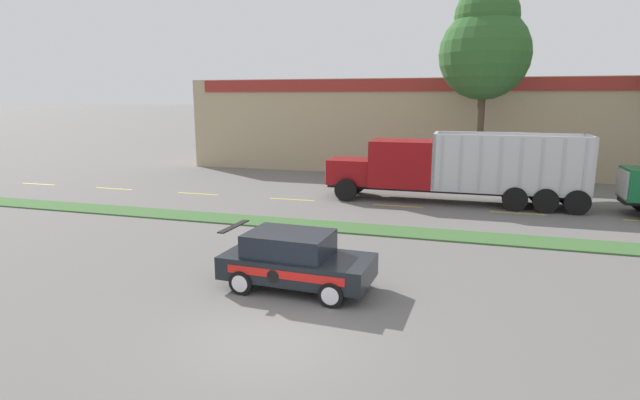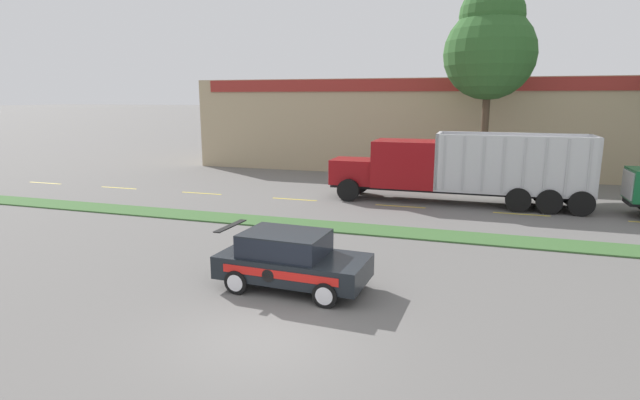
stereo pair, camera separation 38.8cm
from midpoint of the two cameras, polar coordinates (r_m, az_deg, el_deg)
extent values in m
plane|color=slate|center=(11.39, -5.25, -15.03)|extent=(600.00, 600.00, 0.00)
cube|color=#3D6633|center=(19.71, 5.33, -3.33)|extent=(120.00, 1.58, 0.06)
cube|color=yellow|center=(34.53, -28.62, 1.72)|extent=(2.40, 0.14, 0.01)
cube|color=yellow|center=(30.87, -21.66, 1.30)|extent=(2.40, 0.14, 0.01)
cube|color=yellow|center=(27.78, -13.00, 0.76)|extent=(2.40, 0.14, 0.01)
cube|color=yellow|center=(25.47, -2.49, 0.08)|extent=(2.40, 0.14, 0.01)
cube|color=yellow|center=(24.17, 9.60, -0.71)|extent=(2.40, 0.14, 0.01)
cube|color=yellow|center=(24.04, 22.44, -1.50)|extent=(2.40, 0.14, 0.01)
cube|color=#B7B7BC|center=(25.57, 32.07, 1.54)|extent=(0.06, 1.65, 1.18)
cube|color=black|center=(25.42, 15.37, 1.12)|extent=(12.22, 1.32, 0.18)
cube|color=maroon|center=(25.98, 4.35, 3.32)|extent=(2.21, 1.97, 1.25)
cube|color=#B7B7BC|center=(26.26, 1.94, 3.44)|extent=(0.06, 1.68, 1.06)
cube|color=maroon|center=(25.43, 10.15, 4.16)|extent=(3.05, 2.40, 2.28)
cube|color=black|center=(25.63, 6.75, 5.22)|extent=(0.04, 2.04, 1.02)
cylinder|color=silver|center=(24.42, 13.74, 5.17)|extent=(0.14, 0.14, 1.24)
cube|color=silver|center=(25.43, 21.31, 1.08)|extent=(6.97, 2.40, 0.12)
cube|color=silver|center=(25.24, 13.79, 4.50)|extent=(0.16, 2.40, 2.64)
cube|color=silver|center=(25.69, 29.12, 3.49)|extent=(0.16, 2.40, 2.64)
cube|color=silver|center=(24.13, 21.68, 3.70)|extent=(6.97, 0.16, 2.64)
cube|color=silver|center=(26.35, 21.39, 4.33)|extent=(6.97, 0.16, 2.64)
cube|color=#B2B2B7|center=(24.01, 14.42, 4.12)|extent=(0.10, 0.04, 2.51)
cube|color=#B2B2B7|center=(23.97, 16.50, 4.00)|extent=(0.10, 0.04, 2.51)
cube|color=#B2B2B7|center=(23.97, 18.58, 3.87)|extent=(0.10, 0.04, 2.51)
cube|color=#B2B2B7|center=(24.00, 20.66, 3.74)|extent=(0.10, 0.04, 2.51)
cube|color=#B2B2B7|center=(24.06, 22.73, 3.60)|extent=(0.10, 0.04, 2.51)
cube|color=#B2B2B7|center=(24.15, 24.79, 3.46)|extent=(0.10, 0.04, 2.51)
cube|color=#B2B2B7|center=(24.28, 26.83, 3.31)|extent=(0.10, 0.04, 2.51)
cube|color=#B2B2B7|center=(24.43, 28.84, 3.17)|extent=(0.10, 0.04, 2.51)
cylinder|color=black|center=(24.98, 3.69, 1.12)|extent=(1.11, 0.30, 1.11)
cylinder|color=black|center=(27.24, 4.91, 1.99)|extent=(1.11, 0.30, 1.11)
cylinder|color=black|center=(24.68, 28.10, -0.37)|extent=(1.11, 0.30, 1.11)
cylinder|color=black|center=(26.97, 27.25, 0.63)|extent=(1.11, 0.30, 1.11)
cylinder|color=black|center=(24.47, 25.13, -0.19)|extent=(1.11, 0.30, 1.11)
cylinder|color=black|center=(26.78, 24.53, 0.80)|extent=(1.11, 0.30, 1.11)
cylinder|color=black|center=(24.33, 22.12, 0.00)|extent=(1.11, 0.30, 1.11)
cylinder|color=black|center=(26.65, 21.78, 0.98)|extent=(1.11, 0.30, 1.11)
cube|color=black|center=(13.62, -2.24, -7.53)|extent=(4.11, 2.05, 0.62)
cube|color=black|center=(13.53, -3.21, -5.03)|extent=(2.29, 1.74, 0.57)
cube|color=black|center=(13.44, -3.23, -3.78)|extent=(2.29, 1.74, 0.04)
cube|color=black|center=(14.17, -9.42, -2.94)|extent=(0.27, 1.49, 0.03)
cube|color=red|center=(12.79, -3.90, -8.55)|extent=(3.21, 0.17, 0.22)
cylinder|color=black|center=(12.93, -5.13, -8.64)|extent=(0.34, 0.02, 0.34)
cylinder|color=black|center=(12.53, 1.51, -10.78)|extent=(0.66, 0.23, 0.65)
cylinder|color=silver|center=(12.44, 1.35, -10.95)|extent=(0.45, 0.03, 0.45)
cylinder|color=black|center=(14.11, 3.91, -8.18)|extent=(0.66, 0.23, 0.65)
cylinder|color=silver|center=(14.21, 4.03, -8.04)|extent=(0.45, 0.03, 0.45)
cylinder|color=black|center=(13.49, -8.67, -9.24)|extent=(0.66, 0.23, 0.65)
cylinder|color=silver|center=(13.41, -8.90, -9.38)|extent=(0.45, 0.03, 0.45)
cylinder|color=black|center=(14.97, -5.34, -7.02)|extent=(0.66, 0.23, 0.65)
cylinder|color=silver|center=(15.06, -5.16, -6.90)|extent=(0.45, 0.03, 0.45)
cube|color=tan|center=(39.25, 18.93, 8.20)|extent=(41.01, 12.00, 6.35)
cube|color=maroon|center=(33.17, 19.39, 12.37)|extent=(38.96, 0.10, 0.80)
cylinder|color=#473828|center=(30.23, 18.61, 7.13)|extent=(0.42, 0.42, 6.09)
sphere|color=#2D5B28|center=(30.26, 19.17, 15.51)|extent=(5.02, 5.02, 5.02)
sphere|color=#2D5B28|center=(30.48, 19.43, 19.26)|extent=(3.52, 3.52, 3.52)
camera|label=1|loc=(0.19, -89.41, 0.12)|focal=28.00mm
camera|label=2|loc=(0.19, 90.59, -0.12)|focal=28.00mm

